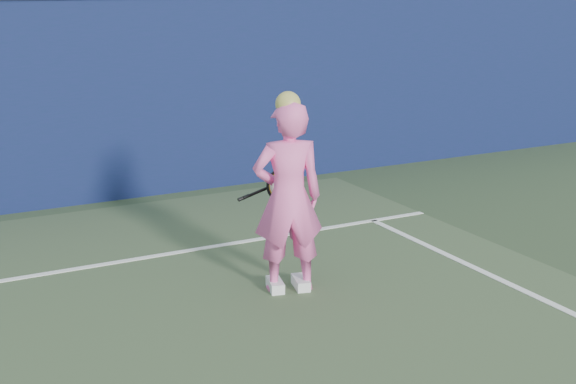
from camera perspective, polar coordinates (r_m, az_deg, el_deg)
player at (r=7.10m, az=0.00°, el=-0.36°), size 0.72×0.56×1.82m
racket at (r=7.54m, az=-0.86°, el=0.46°), size 0.56×0.12×0.30m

